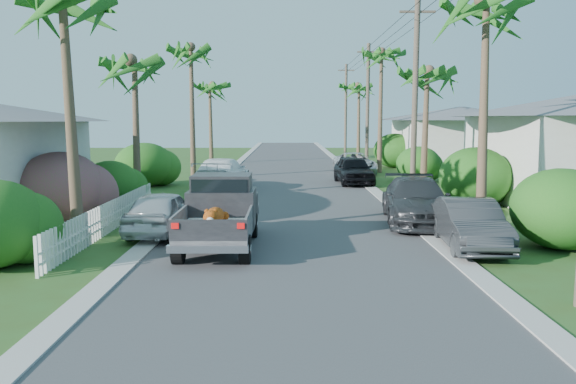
{
  "coord_description": "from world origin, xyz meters",
  "views": [
    {
      "loc": [
        -0.2,
        -12.67,
        3.67
      ],
      "look_at": [
        -0.17,
        4.79,
        1.4
      ],
      "focal_mm": 35.0,
      "sensor_mm": 36.0,
      "label": 1
    }
  ],
  "objects_px": {
    "house_right_far": "(461,140)",
    "utility_pole_b": "(415,98)",
    "parked_car_lf": "(222,174)",
    "palm_l_d": "(210,85)",
    "pickup_truck": "(221,211)",
    "palm_r_d": "(359,86)",
    "parked_car_rf": "(354,170)",
    "parked_car_ln": "(162,213)",
    "palm_r_a": "(489,2)",
    "parked_car_rn": "(470,225)",
    "palm_l_b": "(134,61)",
    "palm_r_b": "(427,72)",
    "utility_pole_c": "(368,106)",
    "parked_car_rm": "(416,201)",
    "parked_car_rd": "(355,164)",
    "palm_r_c": "(382,53)",
    "palm_l_c": "(191,48)",
    "utility_pole_d": "(346,110)"
  },
  "relations": [
    {
      "from": "parked_car_lf",
      "to": "utility_pole_d",
      "type": "xyz_separation_m",
      "value": [
        9.2,
        26.35,
        3.78
      ]
    },
    {
      "from": "palm_l_d",
      "to": "palm_r_b",
      "type": "relative_size",
      "value": 1.07
    },
    {
      "from": "parked_car_rn",
      "to": "palm_l_b",
      "type": "bearing_deg",
      "value": 146.67
    },
    {
      "from": "parked_car_rm",
      "to": "parked_car_rd",
      "type": "xyz_separation_m",
      "value": [
        -0.02,
        17.98,
        -0.08
      ]
    },
    {
      "from": "palm_r_a",
      "to": "palm_r_b",
      "type": "distance_m",
      "value": 9.12
    },
    {
      "from": "pickup_truck",
      "to": "palm_r_c",
      "type": "height_order",
      "value": "palm_r_c"
    },
    {
      "from": "pickup_truck",
      "to": "parked_car_rf",
      "type": "height_order",
      "value": "pickup_truck"
    },
    {
      "from": "parked_car_rn",
      "to": "palm_l_b",
      "type": "height_order",
      "value": "palm_l_b"
    },
    {
      "from": "parked_car_rf",
      "to": "palm_r_d",
      "type": "distance_m",
      "value": 21.92
    },
    {
      "from": "house_right_far",
      "to": "utility_pole_b",
      "type": "bearing_deg",
      "value": -113.52
    },
    {
      "from": "parked_car_ln",
      "to": "palm_l_d",
      "type": "xyz_separation_m",
      "value": [
        -2.3,
        28.94,
        5.74
      ]
    },
    {
      "from": "parked_car_ln",
      "to": "utility_pole_d",
      "type": "xyz_separation_m",
      "value": [
        9.8,
        37.94,
        3.9
      ]
    },
    {
      "from": "parked_car_lf",
      "to": "palm_r_d",
      "type": "height_order",
      "value": "palm_r_d"
    },
    {
      "from": "parked_car_rd",
      "to": "house_right_far",
      "type": "xyz_separation_m",
      "value": [
        8.63,
        5.02,
        1.42
      ]
    },
    {
      "from": "pickup_truck",
      "to": "palm_r_d",
      "type": "relative_size",
      "value": 0.64
    },
    {
      "from": "palm_r_c",
      "to": "house_right_far",
      "type": "height_order",
      "value": "palm_r_c"
    },
    {
      "from": "parked_car_lf",
      "to": "palm_r_d",
      "type": "xyz_separation_m",
      "value": [
        10.1,
        23.35,
        5.92
      ]
    },
    {
      "from": "parked_car_lf",
      "to": "house_right_far",
      "type": "relative_size",
      "value": 0.63
    },
    {
      "from": "parked_car_rd",
      "to": "utility_pole_b",
      "type": "xyz_separation_m",
      "value": [
        1.23,
        -11.98,
        3.89
      ]
    },
    {
      "from": "parked_car_rm",
      "to": "parked_car_rd",
      "type": "distance_m",
      "value": 17.98
    },
    {
      "from": "pickup_truck",
      "to": "palm_r_d",
      "type": "height_order",
      "value": "palm_r_d"
    },
    {
      "from": "pickup_truck",
      "to": "parked_car_rm",
      "type": "height_order",
      "value": "pickup_truck"
    },
    {
      "from": "parked_car_rn",
      "to": "parked_car_rd",
      "type": "distance_m",
      "value": 22.0
    },
    {
      "from": "palm_l_b",
      "to": "house_right_far",
      "type": "bearing_deg",
      "value": 42.27
    },
    {
      "from": "palm_l_d",
      "to": "utility_pole_c",
      "type": "height_order",
      "value": "utility_pole_c"
    },
    {
      "from": "parked_car_rf",
      "to": "utility_pole_d",
      "type": "bearing_deg",
      "value": 81.82
    },
    {
      "from": "parked_car_ln",
      "to": "parked_car_rn",
      "type": "bearing_deg",
      "value": 170.57
    },
    {
      "from": "utility_pole_b",
      "to": "utility_pole_d",
      "type": "bearing_deg",
      "value": 90.0
    },
    {
      "from": "palm_l_b",
      "to": "palm_r_a",
      "type": "bearing_deg",
      "value": -24.61
    },
    {
      "from": "palm_l_d",
      "to": "palm_r_a",
      "type": "distance_m",
      "value": 30.8
    },
    {
      "from": "palm_r_a",
      "to": "palm_r_c",
      "type": "relative_size",
      "value": 0.93
    },
    {
      "from": "palm_l_b",
      "to": "house_right_far",
      "type": "relative_size",
      "value": 0.82
    },
    {
      "from": "parked_car_rn",
      "to": "parked_car_ln",
      "type": "relative_size",
      "value": 1.02
    },
    {
      "from": "parked_car_lf",
      "to": "palm_l_d",
      "type": "bearing_deg",
      "value": -76.37
    },
    {
      "from": "parked_car_lf",
      "to": "palm_r_b",
      "type": "bearing_deg",
      "value": 174.95
    },
    {
      "from": "parked_car_rn",
      "to": "palm_r_a",
      "type": "height_order",
      "value": "palm_r_a"
    },
    {
      "from": "parked_car_lf",
      "to": "parked_car_rn",
      "type": "bearing_deg",
      "value": 126.34
    },
    {
      "from": "parked_car_rm",
      "to": "parked_car_rf",
      "type": "distance_m",
      "value": 12.13
    },
    {
      "from": "palm_l_c",
      "to": "palm_r_a",
      "type": "relative_size",
      "value": 1.06
    },
    {
      "from": "utility_pole_d",
      "to": "palm_l_b",
      "type": "bearing_deg",
      "value": -111.8
    },
    {
      "from": "parked_car_ln",
      "to": "palm_l_c",
      "type": "bearing_deg",
      "value": -80.7
    },
    {
      "from": "palm_l_c",
      "to": "utility_pole_c",
      "type": "distance_m",
      "value": 13.47
    },
    {
      "from": "palm_l_c",
      "to": "palm_r_d",
      "type": "relative_size",
      "value": 1.15
    },
    {
      "from": "parked_car_rn",
      "to": "parked_car_ln",
      "type": "xyz_separation_m",
      "value": [
        -9.2,
        2.07,
        0.01
      ]
    },
    {
      "from": "parked_car_rn",
      "to": "palm_r_c",
      "type": "bearing_deg",
      "value": 91.04
    },
    {
      "from": "parked_car_ln",
      "to": "palm_r_a",
      "type": "height_order",
      "value": "palm_r_a"
    },
    {
      "from": "pickup_truck",
      "to": "parked_car_rn",
      "type": "height_order",
      "value": "pickup_truck"
    },
    {
      "from": "palm_l_d",
      "to": "palm_r_d",
      "type": "height_order",
      "value": "palm_r_d"
    },
    {
      "from": "parked_car_ln",
      "to": "utility_pole_b",
      "type": "xyz_separation_m",
      "value": [
        9.8,
        7.94,
        3.9
      ]
    },
    {
      "from": "parked_car_ln",
      "to": "palm_r_c",
      "type": "height_order",
      "value": "palm_r_c"
    }
  ]
}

